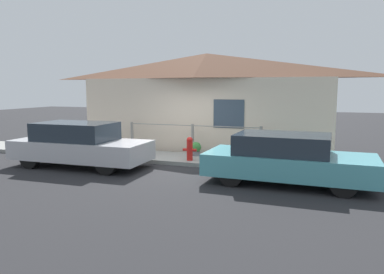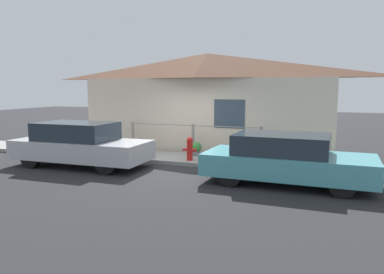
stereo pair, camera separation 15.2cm
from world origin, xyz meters
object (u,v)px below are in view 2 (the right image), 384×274
Objects in this scene: car_right at (286,159)px; fire_hydrant at (190,148)px; car_left at (80,144)px; potted_plant_near_hydrant at (196,149)px.

car_right reaches higher than fire_hydrant.
potted_plant_near_hydrant is (3.03, 2.34, -0.32)m from car_left.
car_left reaches higher than potted_plant_near_hydrant.
car_right is 5.60× the size of fire_hydrant.
car_left is at bearing -178.42° from car_right.
car_left is 1.01× the size of car_right.
car_right is 3.50m from fire_hydrant.
car_left is 9.13× the size of potted_plant_near_hydrant.
car_left is 3.84m from potted_plant_near_hydrant.
car_left is 6.29m from car_right.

